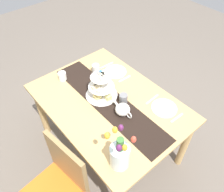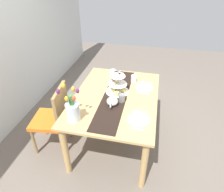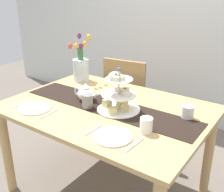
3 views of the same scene
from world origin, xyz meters
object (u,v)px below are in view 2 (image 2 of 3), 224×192
object	(u,v)px
dining_table	(116,103)
mug_grey	(122,98)
knife_right	(145,82)
chair_left	(54,116)
dinner_plate_left	(139,120)
knife_left	(140,111)
mug_white_text	(134,79)
cream_jug	(113,72)
tiered_cake_stand	(117,85)
tulip_vase	(73,110)
fork_right	(143,93)
dinner_plate_right	(144,87)
teapot	(112,101)
fork_left	(137,129)

from	to	relation	value
dining_table	mug_grey	distance (m)	0.21
knife_right	chair_left	bearing A→B (deg)	123.21
dinner_plate_left	knife_left	size ratio (longest dim) A/B	1.35
knife_right	mug_white_text	size ratio (longest dim) A/B	1.79
chair_left	mug_grey	bearing A→B (deg)	-78.42
cream_jug	knife_left	size ratio (longest dim) A/B	0.50
tiered_cake_stand	mug_white_text	distance (m)	0.36
tiered_cake_stand	tulip_vase	distance (m)	0.72
dining_table	fork_right	xyz separation A→B (m)	(0.14, -0.33, 0.11)
chair_left	tulip_vase	xyz separation A→B (m)	(-0.26, -0.40, 0.37)
cream_jug	dinner_plate_right	distance (m)	0.55
tiered_cake_stand	teapot	size ratio (longest dim) A/B	1.28
dining_table	chair_left	distance (m)	0.79
dinner_plate_right	knife_right	world-z (taller)	dinner_plate_right
tiered_cake_stand	mug_white_text	bearing A→B (deg)	-28.28
tiered_cake_stand	teapot	world-z (taller)	tiered_cake_stand
chair_left	teapot	size ratio (longest dim) A/B	3.82
tulip_vase	dinner_plate_right	size ratio (longest dim) A/B	1.80
dining_table	tulip_vase	xyz separation A→B (m)	(-0.53, 0.34, 0.23)
dinner_plate_right	mug_white_text	size ratio (longest dim) A/B	2.42
tiered_cake_stand	fork_left	distance (m)	0.72
fork_right	mug_white_text	size ratio (longest dim) A/B	1.58
dining_table	knife_right	world-z (taller)	knife_right
dining_table	knife_left	distance (m)	0.42
dining_table	fork_left	size ratio (longest dim) A/B	9.51
dinner_plate_left	fork_left	size ratio (longest dim) A/B	1.53
teapot	mug_white_text	distance (m)	0.63
chair_left	tulip_vase	size ratio (longest dim) A/B	2.20
cream_jug	knife_left	world-z (taller)	cream_jug
knife_left	mug_grey	world-z (taller)	mug_grey
tiered_cake_stand	cream_jug	world-z (taller)	tiered_cake_stand
tiered_cake_stand	dinner_plate_left	bearing A→B (deg)	-146.24
dinner_plate_left	fork_right	bearing A→B (deg)	0.00
fork_left	mug_grey	bearing A→B (deg)	28.03
chair_left	dinner_plate_left	size ratio (longest dim) A/B	3.96
chair_left	teapot	xyz separation A→B (m)	(0.08, -0.74, 0.30)
dining_table	mug_white_text	size ratio (longest dim) A/B	15.02
dining_table	chair_left	world-z (taller)	chair_left
cream_jug	fork_left	world-z (taller)	cream_jug
mug_grey	tulip_vase	bearing A→B (deg)	135.13
tulip_vase	fork_left	bearing A→B (deg)	-90.16
dinner_plate_left	dinner_plate_right	bearing A→B (deg)	0.00
dinner_plate_right	chair_left	bearing A→B (deg)	117.39
cream_jug	mug_grey	xyz separation A→B (m)	(-0.64, -0.25, 0.01)
tiered_cake_stand	fork_right	xyz separation A→B (m)	(0.04, -0.33, -0.10)
knife_left	knife_right	xyz separation A→B (m)	(0.67, 0.00, 0.00)
knife_left	mug_white_text	xyz separation A→B (m)	(0.65, 0.16, 0.04)
fork_right	knife_right	world-z (taller)	same
dinner_plate_right	tulip_vase	bearing A→B (deg)	140.81
mug_white_text	fork_left	bearing A→B (deg)	-170.38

